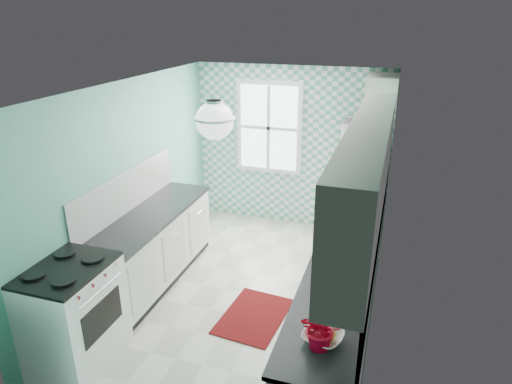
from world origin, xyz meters
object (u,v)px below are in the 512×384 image
(fridge, at_px, (358,194))
(potted_plant, at_px, (322,328))
(stove, at_px, (73,314))
(ceiling_light, at_px, (215,120))
(microwave, at_px, (364,133))
(fruit_bowl, at_px, (323,337))
(sink, at_px, (355,222))

(fridge, xyz_separation_m, potted_plant, (0.09, -3.62, 0.36))
(fridge, xyz_separation_m, stove, (-2.31, -3.41, -0.21))
(ceiling_light, distance_m, microwave, 2.92)
(fridge, height_order, microwave, microwave)
(potted_plant, xyz_separation_m, microwave, (-0.09, 3.62, 0.55))
(fridge, height_order, fruit_bowl, fridge)
(stove, relative_size, sink, 1.94)
(fridge, bearing_deg, stove, -122.25)
(fruit_bowl, bearing_deg, stove, 176.62)
(ceiling_light, distance_m, fridge, 3.25)
(ceiling_light, distance_m, sink, 2.22)
(fridge, bearing_deg, sink, -84.17)
(ceiling_light, distance_m, fruit_bowl, 2.03)
(stove, relative_size, fruit_bowl, 3.54)
(ceiling_light, relative_size, microwave, 0.61)
(stove, bearing_deg, sink, 41.26)
(ceiling_light, height_order, potted_plant, ceiling_light)
(stove, xyz_separation_m, fruit_bowl, (2.40, -0.14, 0.44))
(fruit_bowl, distance_m, microwave, 3.61)
(fruit_bowl, bearing_deg, ceiling_light, 142.40)
(fruit_bowl, bearing_deg, fridge, 91.46)
(microwave, bearing_deg, fridge, 56.90)
(sink, bearing_deg, stove, -137.74)
(sink, height_order, fruit_bowl, sink)
(potted_plant, distance_m, microwave, 3.66)
(ceiling_light, height_order, fruit_bowl, ceiling_light)
(microwave, bearing_deg, sink, 96.28)
(potted_plant, bearing_deg, microwave, 91.43)
(ceiling_light, bearing_deg, fruit_bowl, -37.60)
(microwave, bearing_deg, fruit_bowl, 93.80)
(ceiling_light, relative_size, fruit_bowl, 1.20)
(ceiling_light, bearing_deg, stove, -146.87)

